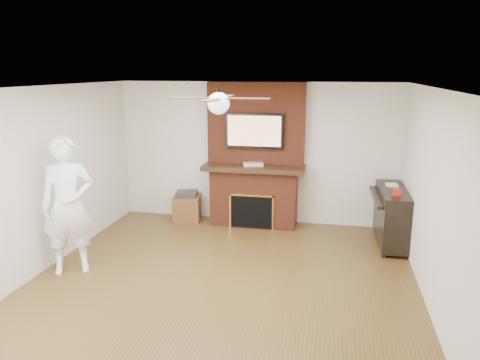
% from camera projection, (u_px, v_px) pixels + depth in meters
% --- Properties ---
extents(room_shell, '(5.36, 5.86, 2.86)m').
position_uv_depth(room_shell, '(220.00, 191.00, 5.73)').
color(room_shell, '#4D3616').
rests_on(room_shell, ground).
extents(fireplace, '(1.78, 0.64, 2.50)m').
position_uv_depth(fireplace, '(255.00, 169.00, 8.22)').
color(fireplace, brown).
rests_on(fireplace, ground).
extents(tv, '(1.00, 0.08, 0.60)m').
position_uv_depth(tv, '(254.00, 131.00, 8.01)').
color(tv, black).
rests_on(tv, fireplace).
extents(ceiling_fan, '(1.21, 1.21, 0.31)m').
position_uv_depth(ceiling_fan, '(219.00, 102.00, 5.48)').
color(ceiling_fan, black).
rests_on(ceiling_fan, room_shell).
extents(person, '(0.82, 0.73, 1.87)m').
position_uv_depth(person, '(68.00, 205.00, 6.24)').
color(person, white).
rests_on(person, ground).
extents(side_table, '(0.55, 0.55, 0.55)m').
position_uv_depth(side_table, '(187.00, 207.00, 8.57)').
color(side_table, brown).
rests_on(side_table, ground).
extents(piano, '(0.54, 1.37, 0.98)m').
position_uv_depth(piano, '(391.00, 215.00, 7.37)').
color(piano, black).
rests_on(piano, ground).
extents(cable_box, '(0.38, 0.27, 0.05)m').
position_uv_depth(cable_box, '(253.00, 164.00, 8.10)').
color(cable_box, silver).
rests_on(cable_box, fireplace).
extents(candle_orange, '(0.06, 0.06, 0.13)m').
position_uv_depth(candle_orange, '(241.00, 223.00, 8.25)').
color(candle_orange, '#D64D19').
rests_on(candle_orange, ground).
extents(candle_green, '(0.07, 0.07, 0.08)m').
position_uv_depth(candle_green, '(250.00, 225.00, 8.23)').
color(candle_green, '#4C712D').
rests_on(candle_green, ground).
extents(candle_cream, '(0.07, 0.07, 0.12)m').
position_uv_depth(candle_cream, '(254.00, 224.00, 8.21)').
color(candle_cream, beige).
rests_on(candle_cream, ground).
extents(candle_blue, '(0.06, 0.06, 0.09)m').
position_uv_depth(candle_blue, '(268.00, 226.00, 8.14)').
color(candle_blue, navy).
rests_on(candle_blue, ground).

